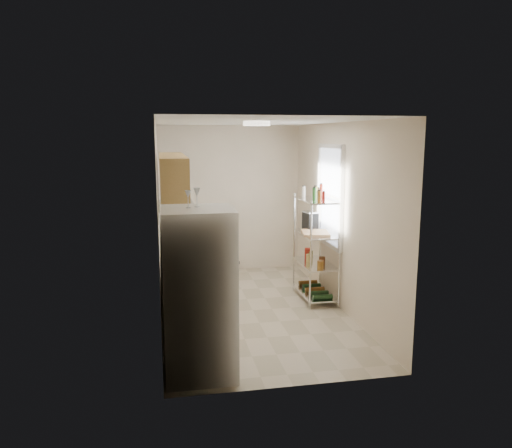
{
  "coord_description": "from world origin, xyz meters",
  "views": [
    {
      "loc": [
        -1.21,
        -6.58,
        2.42
      ],
      "look_at": [
        0.1,
        0.25,
        1.18
      ],
      "focal_mm": 35.0,
      "sensor_mm": 36.0,
      "label": 1
    }
  ],
  "objects_px": {
    "rice_cooker": "(183,236)",
    "cutting_board": "(315,233)",
    "refrigerator": "(199,293)",
    "espresso_machine": "(310,221)",
    "frying_pan_large": "(178,235)"
  },
  "relations": [
    {
      "from": "cutting_board",
      "to": "espresso_machine",
      "type": "xyz_separation_m",
      "value": [
        0.02,
        0.33,
        0.13
      ]
    },
    {
      "from": "rice_cooker",
      "to": "cutting_board",
      "type": "xyz_separation_m",
      "value": [
        1.9,
        -0.23,
        0.02
      ]
    },
    {
      "from": "refrigerator",
      "to": "espresso_machine",
      "type": "height_order",
      "value": "refrigerator"
    },
    {
      "from": "espresso_machine",
      "to": "frying_pan_large",
      "type": "bearing_deg",
      "value": 159.59
    },
    {
      "from": "frying_pan_large",
      "to": "cutting_board",
      "type": "xyz_separation_m",
      "value": [
        1.96,
        -0.71,
        0.1
      ]
    },
    {
      "from": "rice_cooker",
      "to": "cutting_board",
      "type": "height_order",
      "value": "rice_cooker"
    },
    {
      "from": "refrigerator",
      "to": "cutting_board",
      "type": "relative_size",
      "value": 3.53
    },
    {
      "from": "refrigerator",
      "to": "espresso_machine",
      "type": "bearing_deg",
      "value": 51.04
    },
    {
      "from": "cutting_board",
      "to": "frying_pan_large",
      "type": "bearing_deg",
      "value": 159.97
    },
    {
      "from": "cutting_board",
      "to": "espresso_machine",
      "type": "relative_size",
      "value": 1.71
    },
    {
      "from": "frying_pan_large",
      "to": "cutting_board",
      "type": "distance_m",
      "value": 2.08
    },
    {
      "from": "rice_cooker",
      "to": "cutting_board",
      "type": "distance_m",
      "value": 1.92
    },
    {
      "from": "rice_cooker",
      "to": "frying_pan_large",
      "type": "bearing_deg",
      "value": 96.38
    },
    {
      "from": "rice_cooker",
      "to": "refrigerator",
      "type": "bearing_deg",
      "value": -88.43
    },
    {
      "from": "refrigerator",
      "to": "cutting_board",
      "type": "bearing_deg",
      "value": 46.97
    }
  ]
}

